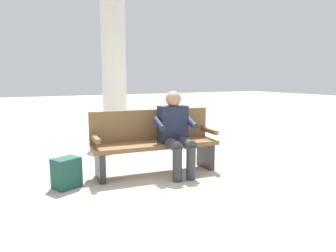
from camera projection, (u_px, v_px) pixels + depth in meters
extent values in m
plane|color=#B7AD99|center=(156.00, 173.00, 4.51)|extent=(40.00, 40.00, 0.00)
cube|color=brown|center=(156.00, 144.00, 4.45)|extent=(1.84, 0.64, 0.06)
cube|color=brown|center=(151.00, 125.00, 4.61)|extent=(1.80, 0.21, 0.45)
cube|color=brown|center=(209.00, 130.00, 4.74)|extent=(0.10, 0.48, 0.06)
cube|color=brown|center=(95.00, 138.00, 4.11)|extent=(0.10, 0.48, 0.06)
cube|color=#2D2D33|center=(205.00, 155.00, 4.78)|extent=(0.12, 0.44, 0.39)
cube|color=#2D2D33|center=(100.00, 166.00, 4.19)|extent=(0.12, 0.44, 0.39)
cube|color=#1E2338|center=(173.00, 124.00, 4.44)|extent=(0.42, 0.25, 0.52)
sphere|color=#A87A5B|center=(173.00, 99.00, 4.37)|extent=(0.22, 0.22, 0.22)
cylinder|color=#38383D|center=(185.00, 143.00, 4.33)|extent=(0.19, 0.43, 0.15)
cylinder|color=#38383D|center=(172.00, 144.00, 4.25)|extent=(0.19, 0.43, 0.15)
cylinder|color=#38383D|center=(191.00, 163.00, 4.19)|extent=(0.13, 0.13, 0.45)
cylinder|color=#38383D|center=(177.00, 165.00, 4.12)|extent=(0.13, 0.13, 0.45)
cylinder|color=#1E2338|center=(191.00, 122.00, 4.44)|extent=(0.12, 0.32, 0.18)
cylinder|color=#1E2338|center=(159.00, 124.00, 4.26)|extent=(0.12, 0.32, 0.18)
cube|color=#1E4C42|center=(66.00, 173.00, 3.89)|extent=(0.38, 0.34, 0.38)
cube|color=#23574C|center=(60.00, 175.00, 3.98)|extent=(0.21, 0.13, 0.17)
cylinder|color=silver|center=(114.00, 67.00, 7.09)|extent=(0.54, 0.54, 3.20)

